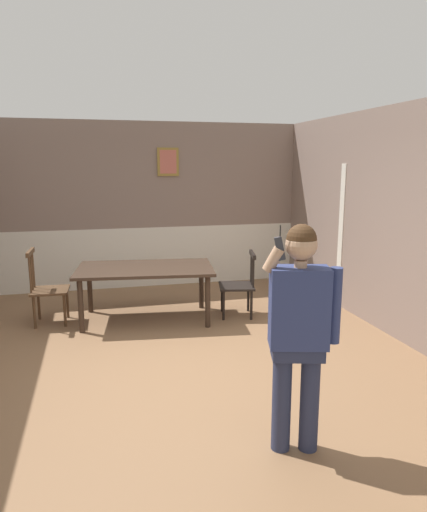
{
  "coord_description": "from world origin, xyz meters",
  "views": [
    {
      "loc": [
        -0.72,
        -4.62,
        2.09
      ],
      "look_at": [
        0.27,
        -0.74,
        1.3
      ],
      "focal_mm": 32.69,
      "sensor_mm": 36.0,
      "label": 1
    }
  ],
  "objects": [
    {
      "name": "person_figure",
      "position": [
        0.65,
        -1.72,
        0.98
      ],
      "size": [
        0.56,
        0.33,
        1.69
      ],
      "rotation": [
        0.0,
        0.0,
        2.87
      ],
      "color": "#282E49",
      "rests_on": "ground_plane"
    },
    {
      "name": "dining_table",
      "position": [
        -0.11,
        1.53,
        0.65
      ],
      "size": [
        1.92,
        1.25,
        0.73
      ],
      "rotation": [
        0.0,
        0.0,
        -0.12
      ],
      "color": "#38281E",
      "rests_on": "ground_plane"
    },
    {
      "name": "room_right_partition",
      "position": [
        2.82,
        0.01,
        1.39
      ],
      "size": [
        0.13,
        6.73,
        2.79
      ],
      "color": "gray",
      "rests_on": "ground_plane"
    },
    {
      "name": "room_back_partition",
      "position": [
        0.0,
        3.37,
        1.34
      ],
      "size": [
        5.64,
        0.17,
        2.79
      ],
      "color": "gray",
      "rests_on": "ground_plane"
    },
    {
      "name": "chair_by_doorway",
      "position": [
        -1.39,
        1.69,
        0.48
      ],
      "size": [
        0.48,
        0.48,
        1.0
      ],
      "rotation": [
        0.0,
        0.0,
        4.68
      ],
      "color": "#513823",
      "rests_on": "ground_plane"
    },
    {
      "name": "ground_plane",
      "position": [
        0.0,
        0.0,
        0.0
      ],
      "size": [
        7.4,
        7.4,
        0.0
      ],
      "primitive_type": "plane",
      "color": "#846042"
    },
    {
      "name": "chair_near_window",
      "position": [
        1.17,
        1.37,
        0.45
      ],
      "size": [
        0.56,
        0.56,
        0.9
      ],
      "rotation": [
        0.0,
        0.0,
        1.36
      ],
      "color": "black",
      "rests_on": "ground_plane"
    }
  ]
}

